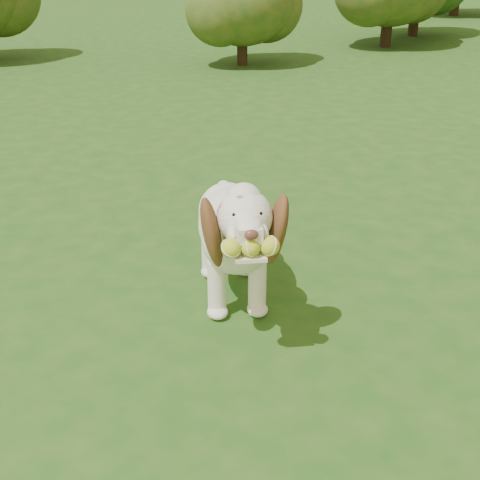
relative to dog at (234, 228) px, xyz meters
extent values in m
plane|color=#1C4A15|center=(-0.39, -0.47, -0.42)|extent=(80.00, 80.00, 0.00)
ellipsoid|color=white|center=(0.02, 0.11, -0.04)|extent=(0.43, 0.70, 0.35)
ellipsoid|color=white|center=(-0.02, -0.14, 0.00)|extent=(0.39, 0.39, 0.34)
ellipsoid|color=white|center=(0.05, 0.33, -0.05)|extent=(0.35, 0.35, 0.31)
cylinder|color=white|center=(-0.04, -0.27, 0.09)|extent=(0.22, 0.29, 0.27)
sphere|color=white|center=(-0.06, -0.40, 0.22)|extent=(0.27, 0.27, 0.24)
sphere|color=white|center=(-0.06, -0.38, 0.29)|extent=(0.18, 0.18, 0.16)
cube|color=white|center=(-0.08, -0.53, 0.22)|extent=(0.12, 0.15, 0.06)
ellipsoid|color=#592D28|center=(-0.09, -0.60, 0.23)|extent=(0.06, 0.04, 0.04)
cube|color=white|center=(-0.08, -0.54, 0.12)|extent=(0.15, 0.17, 0.02)
ellipsoid|color=brown|center=(-0.20, -0.37, 0.15)|extent=(0.16, 0.23, 0.37)
ellipsoid|color=brown|center=(0.08, -0.41, 0.15)|extent=(0.16, 0.24, 0.37)
cylinder|color=white|center=(0.07, 0.47, -0.01)|extent=(0.08, 0.17, 0.13)
cylinder|color=white|center=(-0.12, -0.11, -0.27)|extent=(0.10, 0.10, 0.30)
cylinder|color=white|center=(0.08, -0.14, -0.27)|extent=(0.10, 0.10, 0.30)
cylinder|color=white|center=(-0.05, 0.33, -0.27)|extent=(0.10, 0.10, 0.30)
cylinder|color=white|center=(0.15, 0.30, -0.27)|extent=(0.10, 0.10, 0.30)
sphere|color=gold|center=(-0.16, -0.57, 0.17)|extent=(0.09, 0.09, 0.08)
sphere|color=gold|center=(-0.09, -0.58, 0.17)|extent=(0.09, 0.09, 0.08)
sphere|color=gold|center=(-0.01, -0.60, 0.17)|extent=(0.09, 0.09, 0.08)
cylinder|color=#382314|center=(8.42, 11.60, -0.06)|extent=(0.22, 0.22, 0.71)
cylinder|color=#382314|center=(1.89, 6.61, -0.17)|extent=(0.15, 0.15, 0.48)
ellipsoid|color=#133F13|center=(1.89, 6.61, 0.47)|extent=(1.44, 1.44, 1.23)
cylinder|color=#382314|center=(5.78, 8.72, -0.12)|extent=(0.18, 0.18, 0.58)
cylinder|color=#382314|center=(4.68, 7.63, -0.12)|extent=(0.18, 0.18, 0.59)
camera|label=1|loc=(-0.77, -2.90, 1.30)|focal=50.00mm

